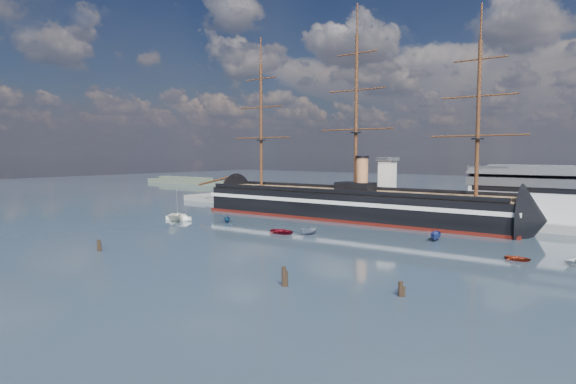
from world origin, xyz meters
The scene contains 15 objects.
ground centered at (0.00, 40.00, 0.00)m, with size 600.00×600.00×0.00m, color #273541.
quay centered at (10.00, 76.00, 0.00)m, with size 180.00×18.00×2.00m, color slate.
quay_tower centered at (3.00, 73.00, 9.75)m, with size 5.00×5.00×15.00m.
shoreline centered at (-139.23, 135.00, 1.45)m, with size 120.00×10.00×4.00m.
warship centered at (-3.79, 60.00, 4.04)m, with size 113.17×19.54×53.94m.
sailboat centered at (-37.80, 29.81, 0.75)m, with size 7.58×3.16×11.76m.
motorboat_a centered at (-34.36, 25.70, 0.00)m, with size 7.53×2.76×3.01m, color beige.
motorboat_b centered at (-1.26, 29.47, 0.00)m, with size 3.72×1.49×1.73m, color maroon.
motorboat_c centered at (4.33, 31.99, 0.00)m, with size 5.20×1.91×2.08m, color slate.
motorboat_d centered at (-24.30, 34.97, 0.00)m, with size 6.40×2.77×2.35m, color navy.
motorboat_e centered at (47.27, 32.75, 0.00)m, with size 2.60×1.04×1.22m, color maroon.
motorboat_f centered at (29.38, 42.21, 0.00)m, with size 5.82×2.14×2.33m, color navy.
piling_near_left centered at (-16.23, -6.53, 0.00)m, with size 0.64×0.64×2.86m, color black.
piling_near_right centered at (25.71, -4.03, 0.00)m, with size 0.64×0.64×3.44m, color black.
piling_far_right centered at (40.31, 1.44, 0.00)m, with size 0.64×0.64×2.64m, color black.
Camera 1 is at (65.72, -54.54, 18.15)m, focal length 30.00 mm.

